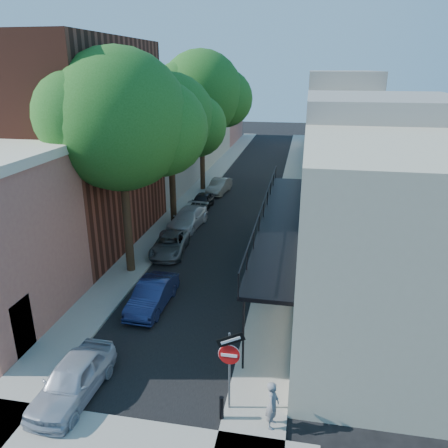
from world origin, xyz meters
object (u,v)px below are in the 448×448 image
at_px(oak_near, 130,123).
at_px(parked_car_f, 219,186).
at_px(parked_car_e, 202,201).
at_px(sign_post, 230,358).
at_px(parked_car_d, 188,218).
at_px(oak_mid, 177,121).
at_px(parked_car_a, 73,379).
at_px(pedestrian, 272,405).
at_px(parked_car_b, 152,295).
at_px(bollard, 222,408).
at_px(parked_car_c, 170,244).
at_px(oak_far, 207,94).

relative_size(oak_near, parked_car_f, 2.99).
bearing_deg(parked_car_e, sign_post, -73.84).
xyz_separation_m(parked_car_d, parked_car_f, (0.42, 8.91, -0.02)).
relative_size(oak_mid, parked_car_f, 2.67).
bearing_deg(parked_car_e, parked_car_a, -87.95).
relative_size(parked_car_a, pedestrian, 2.49).
height_order(parked_car_b, parked_car_f, parked_car_b).
relative_size(sign_post, parked_car_f, 0.78).
height_order(bollard, pedestrian, pedestrian).
relative_size(parked_car_b, parked_car_e, 1.10).
bearing_deg(parked_car_a, parked_car_c, 93.77).
bearing_deg(sign_post, parked_car_c, 115.46).
bearing_deg(sign_post, parked_car_b, 128.60).
bearing_deg(parked_car_c, parked_car_b, -85.31).
relative_size(sign_post, pedestrian, 1.91).
bearing_deg(pedestrian, oak_far, 21.11).
bearing_deg(pedestrian, oak_near, 43.71).
xyz_separation_m(parked_car_e, parked_car_f, (0.44, 4.64, 0.03)).
height_order(bollard, oak_mid, oak_mid).
bearing_deg(oak_far, bollard, -76.65).
xyz_separation_m(parked_car_b, pedestrian, (5.95, -6.18, 0.27)).
bearing_deg(oak_mid, parked_car_a, -85.56).
relative_size(parked_car_b, pedestrian, 2.45).
bearing_deg(bollard, oak_mid, 109.90).
bearing_deg(parked_car_c, sign_post, -69.77).
bearing_deg(bollard, oak_near, 123.12).
relative_size(oak_near, parked_car_c, 2.85).
bearing_deg(sign_post, parked_car_f, 101.88).
xyz_separation_m(parked_car_d, parked_car_e, (-0.03, 4.27, -0.05)).
distance_m(parked_car_d, pedestrian, 18.27).
relative_size(oak_mid, parked_car_a, 2.61).
height_order(parked_car_b, pedestrian, pedestrian).
bearing_deg(bollard, parked_car_d, 108.33).
xyz_separation_m(parked_car_b, parked_car_e, (-1.20, 14.91, -0.04)).
bearing_deg(oak_far, sign_post, -76.09).
bearing_deg(sign_post, oak_near, 125.09).
height_order(parked_car_a, parked_car_e, parked_car_a).
relative_size(oak_near, parked_car_e, 3.27).
bearing_deg(parked_car_c, parked_car_e, 85.63).
distance_m(bollard, parked_car_c, 13.45).
bearing_deg(parked_car_b, parked_car_c, 102.03).
distance_m(parked_car_c, parked_car_d, 4.53).
distance_m(bollard, parked_car_a, 5.06).
xyz_separation_m(oak_mid, parked_car_c, (0.95, -5.44, -6.50)).
height_order(bollard, parked_car_b, parked_car_b).
distance_m(sign_post, oak_mid, 19.14).
xyz_separation_m(oak_far, parked_car_e, (0.75, -5.68, -7.66)).
relative_size(oak_near, pedestrian, 7.28).
bearing_deg(parked_car_c, parked_car_a, -93.29).
xyz_separation_m(sign_post, parked_car_e, (-5.76, 20.62, -1.44)).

